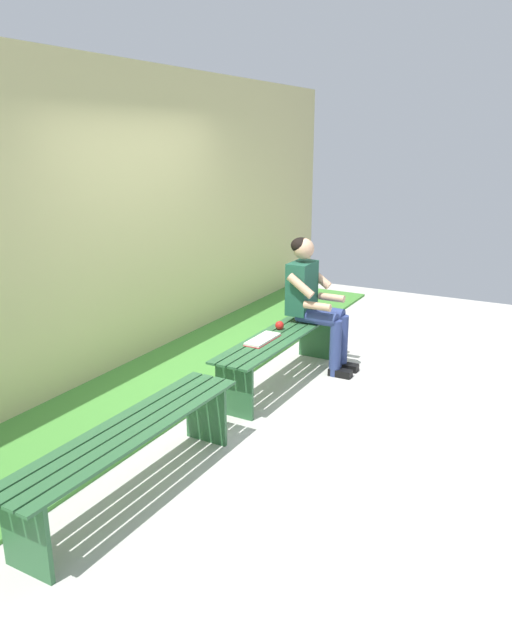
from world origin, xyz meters
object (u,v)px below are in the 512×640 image
object	(u,v)px
bench_near	(280,346)
apple	(280,325)
bench_far	(131,443)
person_seated	(313,298)
book_open	(263,339)

from	to	relation	value
bench_near	apple	distance (m)	0.21
bench_far	bench_near	bearing A→B (deg)	-180.00
apple	person_seated	bearing A→B (deg)	156.99
apple	bench_near	bearing A→B (deg)	27.36
apple	book_open	size ratio (longest dim) A/B	0.19
bench_far	book_open	xyz separation A→B (m)	(-1.85, -0.05, 0.12)
bench_far	person_seated	world-z (taller)	person_seated
person_seated	book_open	world-z (taller)	person_seated
apple	bench_far	bearing A→B (deg)	1.64
bench_near	person_seated	world-z (taller)	person_seated
bench_near	bench_far	size ratio (longest dim) A/B	0.97
bench_near	book_open	xyz separation A→B (m)	(0.24, -0.05, 0.12)
bench_near	book_open	world-z (taller)	book_open
bench_far	book_open	size ratio (longest dim) A/B	4.59
bench_near	bench_far	xyz separation A→B (m)	(2.09, 0.00, 0.00)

